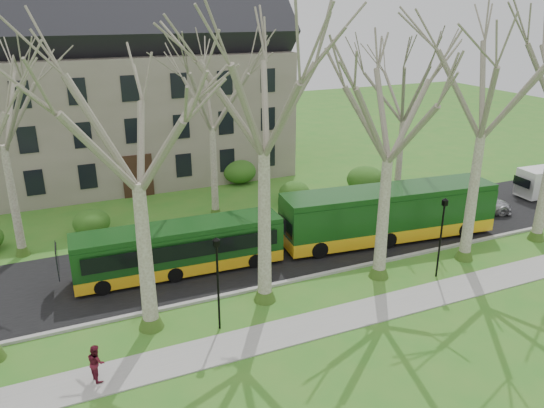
{
  "coord_description": "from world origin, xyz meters",
  "views": [
    {
      "loc": [
        -11.93,
        -20.29,
        13.4
      ],
      "look_at": [
        -1.72,
        3.0,
        3.87
      ],
      "focal_mm": 35.0,
      "sensor_mm": 36.0,
      "label": 1
    }
  ],
  "objects": [
    {
      "name": "bus_lead",
      "position": [
        -6.19,
        4.87,
        1.42
      ],
      "size": [
        10.97,
        2.69,
        2.72
      ],
      "primitive_type": null,
      "rotation": [
        0.0,
        0.0,
        -0.04
      ],
      "color": "#124213",
      "rests_on": "road"
    },
    {
      "name": "bus_follow",
      "position": [
        6.44,
        4.04,
        1.71
      ],
      "size": [
        13.41,
        4.11,
        3.3
      ],
      "primitive_type": null,
      "rotation": [
        0.0,
        0.0,
        -0.1
      ],
      "color": "#124213",
      "rests_on": "road"
    },
    {
      "name": "sidewalk",
      "position": [
        0.0,
        -2.5,
        0.03
      ],
      "size": [
        70.0,
        2.0,
        0.06
      ],
      "primitive_type": "cube",
      "color": "gray",
      "rests_on": "ground"
    },
    {
      "name": "ground",
      "position": [
        0.0,
        0.0,
        0.0
      ],
      "size": [
        120.0,
        120.0,
        0.0
      ],
      "primitive_type": "plane",
      "color": "#317722",
      "rests_on": "ground"
    },
    {
      "name": "tree_row_verge",
      "position": [
        0.0,
        0.3,
        7.0
      ],
      "size": [
        49.0,
        7.0,
        14.0
      ],
      "color": "gray",
      "rests_on": "ground"
    },
    {
      "name": "lamp_row",
      "position": [
        -0.0,
        -1.0,
        2.57
      ],
      "size": [
        36.22,
        0.22,
        4.3
      ],
      "color": "black",
      "rests_on": "ground"
    },
    {
      "name": "pedestrian_b",
      "position": [
        -11.34,
        -2.43,
        0.8
      ],
      "size": [
        0.73,
        0.84,
        1.49
      ],
      "primitive_type": "imported",
      "rotation": [
        0.0,
        0.0,
        1.82
      ],
      "color": "#5B1424",
      "rests_on": "sidewalk"
    },
    {
      "name": "curb",
      "position": [
        0.0,
        1.5,
        0.07
      ],
      "size": [
        80.0,
        0.25,
        0.14
      ],
      "primitive_type": "cube",
      "color": "#A5A39E",
      "rests_on": "ground"
    },
    {
      "name": "tree_row_far",
      "position": [
        -1.33,
        11.0,
        6.0
      ],
      "size": [
        33.0,
        7.0,
        12.0
      ],
      "color": "gray",
      "rests_on": "ground"
    },
    {
      "name": "hedges",
      "position": [
        -4.67,
        14.0,
        1.0
      ],
      "size": [
        30.6,
        8.6,
        2.0
      ],
      "color": "#224D16",
      "rests_on": "ground"
    },
    {
      "name": "sedan",
      "position": [
        14.47,
        5.12,
        0.75
      ],
      "size": [
        5.11,
        3.32,
        1.38
      ],
      "primitive_type": "imported",
      "rotation": [
        0.0,
        0.0,
        1.25
      ],
      "color": "silver",
      "rests_on": "road"
    },
    {
      "name": "building",
      "position": [
        -6.0,
        24.0,
        8.07
      ],
      "size": [
        26.5,
        12.2,
        16.0
      ],
      "color": "slate",
      "rests_on": "ground"
    },
    {
      "name": "road",
      "position": [
        0.0,
        5.5,
        0.03
      ],
      "size": [
        80.0,
        8.0,
        0.06
      ],
      "primitive_type": "cube",
      "color": "black",
      "rests_on": "ground"
    }
  ]
}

